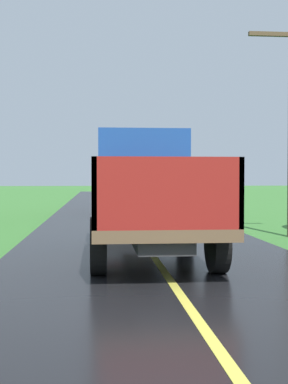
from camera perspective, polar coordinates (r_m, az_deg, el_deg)
name	(u,v)px	position (r m, az deg, el deg)	size (l,w,h in m)	color
banana_truck_near	(146,191)	(11.31, 0.20, 0.17)	(2.38, 5.82, 2.80)	#2D2D30
banana_truck_far	(124,183)	(24.58, -2.30, 1.03)	(2.38, 5.81, 2.80)	#2D2D30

